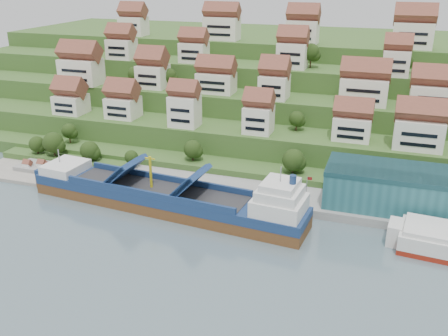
% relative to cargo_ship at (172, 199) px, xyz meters
% --- Properties ---
extents(ground, '(300.00, 300.00, 0.00)m').
position_rel_cargo_ship_xyz_m(ground, '(14.52, -1.10, -3.16)').
color(ground, slate).
rests_on(ground, ground).
extents(quay, '(180.00, 14.00, 2.20)m').
position_rel_cargo_ship_xyz_m(quay, '(34.52, 13.90, -2.06)').
color(quay, gray).
rests_on(quay, ground).
extents(pebble_beach, '(45.00, 20.00, 1.00)m').
position_rel_cargo_ship_xyz_m(pebble_beach, '(-43.48, 10.90, -2.66)').
color(pebble_beach, gray).
rests_on(pebble_beach, ground).
extents(hillside, '(260.00, 128.00, 31.00)m').
position_rel_cargo_ship_xyz_m(hillside, '(14.52, 102.46, 7.50)').
color(hillside, '#2D4C1E').
rests_on(hillside, ground).
extents(hillside_village, '(155.75, 63.68, 28.90)m').
position_rel_cargo_ship_xyz_m(hillside_village, '(17.08, 59.59, 21.21)').
color(hillside_village, white).
rests_on(hillside_village, ground).
extents(hillside_trees, '(131.64, 62.32, 30.28)m').
position_rel_cargo_ship_xyz_m(hillside_trees, '(-3.15, 39.58, 11.60)').
color(hillside_trees, '#274015').
rests_on(hillside_trees, ground).
extents(flagpole, '(1.28, 0.16, 8.00)m').
position_rel_cargo_ship_xyz_m(flagpole, '(32.63, 8.90, 3.72)').
color(flagpole, gray).
rests_on(flagpole, quay).
extents(beach_huts, '(14.40, 3.70, 2.20)m').
position_rel_cargo_ship_xyz_m(beach_huts, '(-45.48, 9.65, -1.06)').
color(beach_huts, white).
rests_on(beach_huts, pebble_beach).
extents(cargo_ship, '(74.94, 18.10, 16.41)m').
position_rel_cargo_ship_xyz_m(cargo_ship, '(0.00, 0.00, 0.00)').
color(cargo_ship, brown).
rests_on(cargo_ship, ground).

